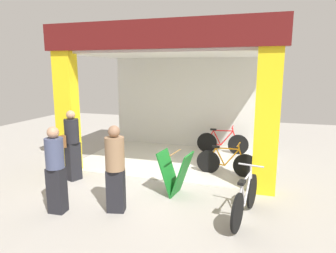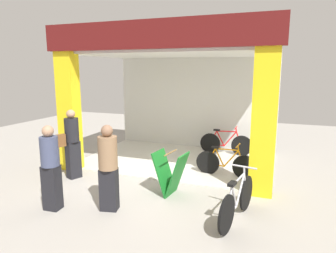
% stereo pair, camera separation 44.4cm
% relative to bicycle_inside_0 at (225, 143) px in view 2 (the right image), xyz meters
% --- Properties ---
extents(ground_plane, '(18.58, 18.58, 0.00)m').
position_rel_bicycle_inside_0_xyz_m(ground_plane, '(-1.17, -2.80, -0.35)').
color(ground_plane, '#9E9991').
rests_on(ground_plane, ground).
extents(shop_facade, '(5.49, 3.72, 3.65)m').
position_rel_bicycle_inside_0_xyz_m(shop_facade, '(-1.17, -1.05, 1.61)').
color(shop_facade, beige).
rests_on(shop_facade, ground).
extents(bicycle_inside_0, '(1.60, 0.44, 0.88)m').
position_rel_bicycle_inside_0_xyz_m(bicycle_inside_0, '(0.00, 0.00, 0.00)').
color(bicycle_inside_0, black).
rests_on(bicycle_inside_0, ground).
extents(bicycle_inside_1, '(1.51, 0.42, 0.83)m').
position_rel_bicycle_inside_0_xyz_m(bicycle_inside_1, '(0.35, -1.99, -0.02)').
color(bicycle_inside_1, black).
rests_on(bicycle_inside_1, ground).
extents(bicycle_parked_0, '(0.47, 1.64, 0.91)m').
position_rel_bicycle_inside_0_xyz_m(bicycle_parked_0, '(0.92, -4.13, 0.01)').
color(bicycle_parked_0, black).
rests_on(bicycle_parked_0, ground).
extents(sandwich_board_sign, '(0.71, 0.60, 0.93)m').
position_rel_bicycle_inside_0_xyz_m(sandwich_board_sign, '(-0.54, -3.47, 0.11)').
color(sandwich_board_sign, '#197226').
rests_on(sandwich_board_sign, ground).
extents(pedestrian_0, '(0.34, 0.34, 1.61)m').
position_rel_bicycle_inside_0_xyz_m(pedestrian_0, '(-2.39, -4.89, 0.47)').
color(pedestrian_0, black).
rests_on(pedestrian_0, ground).
extents(pedestrian_1, '(0.42, 0.42, 1.62)m').
position_rel_bicycle_inside_0_xyz_m(pedestrian_1, '(-1.38, -4.53, 0.49)').
color(pedestrian_1, black).
rests_on(pedestrian_1, ground).
extents(pedestrian_2, '(0.43, 0.59, 1.67)m').
position_rel_bicycle_inside_0_xyz_m(pedestrian_2, '(-3.10, -3.36, 0.51)').
color(pedestrian_2, black).
rests_on(pedestrian_2, ground).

